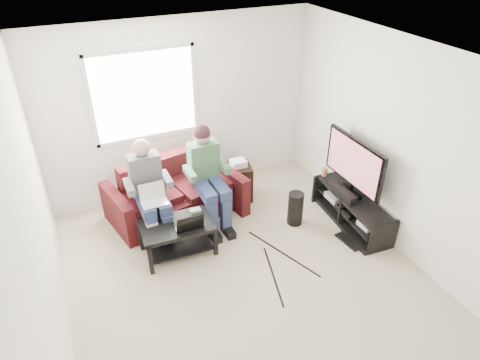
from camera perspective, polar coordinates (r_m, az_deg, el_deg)
name	(u,v)px	position (r m, az deg, el deg)	size (l,w,h in m)	color
floor	(247,278)	(5.24, 0.95, -12.88)	(4.50, 4.50, 0.00)	#BBAF91
ceiling	(250,61)	(3.88, 1.30, 15.53)	(4.50, 4.50, 0.00)	white
wall_back	(181,110)	(6.30, -7.88, 9.29)	(4.50, 4.50, 0.00)	white
wall_left	(41,238)	(4.13, -25.02, -7.04)	(4.50, 4.50, 0.00)	white
wall_right	(398,149)	(5.48, 20.36, 3.93)	(4.50, 4.50, 0.00)	white
window	(145,95)	(6.06, -12.61, 10.96)	(1.48, 0.04, 1.28)	white
sofa	(175,196)	(6.11, -8.65, -2.14)	(1.93, 1.12, 0.83)	#441113
person_left	(149,188)	(5.56, -12.00, -1.05)	(0.40, 0.71, 1.34)	navy
person_right	(207,170)	(5.72, -4.38, 1.36)	(0.40, 0.71, 1.38)	navy
laptop_silver	(154,199)	(5.38, -11.38, -2.45)	(0.32, 0.22, 0.24)	silver
coffee_table	(177,232)	(5.43, -8.37, -6.82)	(0.92, 0.59, 0.44)	black
laptop_black	(187,217)	(5.25, -7.06, -4.98)	(0.34, 0.24, 0.24)	black
controller_a	(152,223)	(5.39, -11.72, -5.67)	(0.14, 0.09, 0.04)	silver
controller_b	(164,217)	(5.47, -10.05, -4.87)	(0.14, 0.09, 0.04)	black
controller_c	(195,210)	(5.52, -5.98, -4.05)	(0.14, 0.09, 0.04)	gray
tv_stand	(351,211)	(6.12, 14.61, -4.06)	(0.51, 1.36, 0.44)	black
tv	(354,164)	(5.82, 14.93, 2.09)	(0.12, 1.10, 0.81)	black
soundbar	(342,192)	(5.96, 13.50, -1.55)	(0.12, 0.50, 0.10)	black
drink_cup	(325,172)	(6.34, 11.22, 1.06)	(0.08, 0.08, 0.12)	#986941
console_white	(371,224)	(5.85, 17.05, -5.57)	(0.30, 0.22, 0.06)	silver
console_grey	(339,196)	(6.27, 13.07, -2.04)	(0.34, 0.26, 0.08)	gray
console_black	(354,209)	(6.05, 14.99, -3.75)	(0.38, 0.30, 0.07)	black
subwoofer	(295,208)	(5.96, 7.40, -3.79)	(0.21, 0.21, 0.48)	black
keyboard_floor	(348,241)	(5.89, 14.20, -7.94)	(0.13, 0.40, 0.02)	black
end_table	(238,181)	(6.40, -0.22, -0.18)	(0.37, 0.37, 0.66)	black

